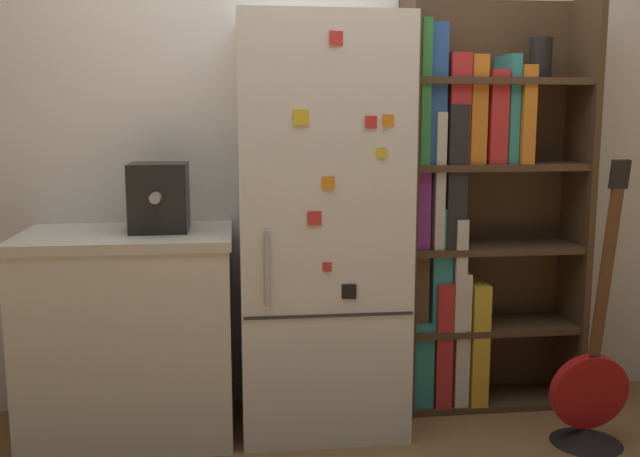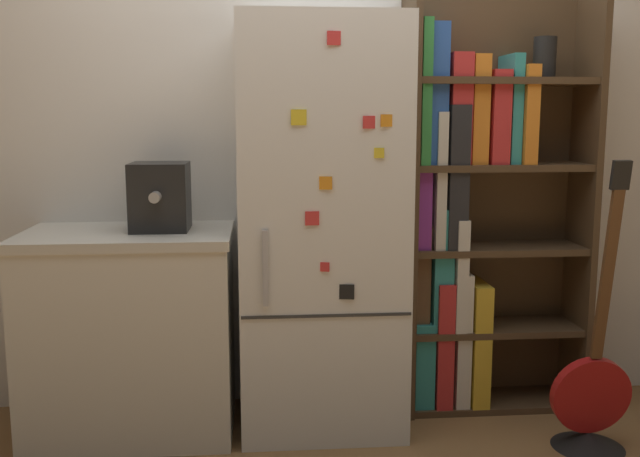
# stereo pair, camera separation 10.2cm
# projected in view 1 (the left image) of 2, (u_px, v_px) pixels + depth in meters

# --- Properties ---
(ground_plane) EXTENTS (16.00, 16.00, 0.00)m
(ground_plane) POSITION_uv_depth(u_px,v_px,m) (325.00, 437.00, 3.02)
(ground_plane) COLOR olive
(wall_back) EXTENTS (8.00, 0.05, 2.60)m
(wall_back) POSITION_uv_depth(u_px,v_px,m) (313.00, 127.00, 3.29)
(wall_back) COLOR white
(wall_back) RESTS_ON ground_plane
(refrigerator) EXTENTS (0.69, 0.58, 1.75)m
(refrigerator) POSITION_uv_depth(u_px,v_px,m) (321.00, 228.00, 3.05)
(refrigerator) COLOR white
(refrigerator) RESTS_ON ground_plane
(bookshelf) EXTENTS (0.84, 0.32, 1.87)m
(bookshelf) POSITION_uv_depth(u_px,v_px,m) (468.00, 216.00, 3.28)
(bookshelf) COLOR #4C3823
(bookshelf) RESTS_ON ground_plane
(kitchen_counter) EXTENTS (0.87, 0.59, 0.87)m
(kitchen_counter) POSITION_uv_depth(u_px,v_px,m) (130.00, 333.00, 3.02)
(kitchen_counter) COLOR silver
(kitchen_counter) RESTS_ON ground_plane
(espresso_machine) EXTENTS (0.24, 0.30, 0.28)m
(espresso_machine) POSITION_uv_depth(u_px,v_px,m) (159.00, 197.00, 2.97)
(espresso_machine) COLOR black
(espresso_machine) RESTS_ON kitchen_counter
(guitar) EXTENTS (0.33, 0.29, 1.19)m
(guitar) POSITION_uv_depth(u_px,v_px,m) (589.00, 404.00, 2.94)
(guitar) COLOR black
(guitar) RESTS_ON ground_plane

